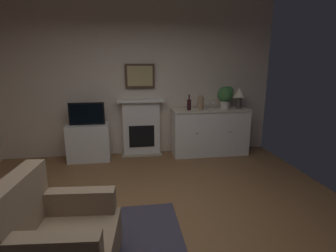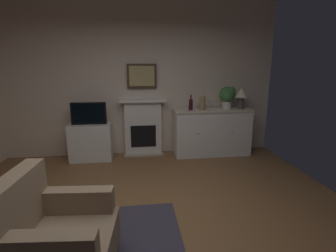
{
  "view_description": "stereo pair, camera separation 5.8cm",
  "coord_description": "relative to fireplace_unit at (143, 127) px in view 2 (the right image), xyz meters",
  "views": [
    {
      "loc": [
        -0.18,
        -2.39,
        1.74
      ],
      "look_at": [
        0.28,
        0.66,
        1.0
      ],
      "focal_mm": 27.47,
      "sensor_mm": 36.0,
      "label": 1
    },
    {
      "loc": [
        -0.12,
        -2.39,
        1.74
      ],
      "look_at": [
        0.28,
        0.66,
        1.0
      ],
      "focal_mm": 27.47,
      "sensor_mm": 36.0,
      "label": 2
    }
  ],
  "objects": [
    {
      "name": "ground_plane",
      "position": [
        -0.03,
        -2.48,
        -0.6
      ],
      "size": [
        5.24,
        5.28,
        0.1
      ],
      "primitive_type": "cube",
      "color": "brown",
      "rests_on": "ground"
    },
    {
      "name": "wall_rear",
      "position": [
        -0.03,
        0.13,
        0.93
      ],
      "size": [
        5.24,
        0.06,
        2.97
      ],
      "primitive_type": "cube",
      "color": "beige",
      "rests_on": "ground_plane"
    },
    {
      "name": "fireplace_unit",
      "position": [
        0.0,
        0.0,
        0.0
      ],
      "size": [
        0.87,
        0.3,
        1.1
      ],
      "color": "white",
      "rests_on": "ground_plane"
    },
    {
      "name": "framed_picture",
      "position": [
        0.0,
        0.05,
        0.98
      ],
      "size": [
        0.55,
        0.04,
        0.45
      ],
      "color": "#473323"
    },
    {
      "name": "sideboard_cabinet",
      "position": [
        1.33,
        -0.18,
        -0.1
      ],
      "size": [
        1.49,
        0.49,
        0.9
      ],
      "color": "white",
      "rests_on": "ground_plane"
    },
    {
      "name": "table_lamp",
      "position": [
        1.89,
        -0.18,
        0.63
      ],
      "size": [
        0.26,
        0.26,
        0.4
      ],
      "color": "#4C4742",
      "rests_on": "sideboard_cabinet"
    },
    {
      "name": "wine_bottle",
      "position": [
        0.89,
        -0.21,
        0.46
      ],
      "size": [
        0.08,
        0.08,
        0.29
      ],
      "color": "#331419",
      "rests_on": "sideboard_cabinet"
    },
    {
      "name": "wine_glass_left",
      "position": [
        1.26,
        -0.2,
        0.48
      ],
      "size": [
        0.07,
        0.07,
        0.16
      ],
      "color": "silver",
      "rests_on": "sideboard_cabinet"
    },
    {
      "name": "wine_glass_center",
      "position": [
        1.37,
        -0.2,
        0.48
      ],
      "size": [
        0.07,
        0.07,
        0.16
      ],
      "color": "silver",
      "rests_on": "sideboard_cabinet"
    },
    {
      "name": "vase_decorative",
      "position": [
        1.11,
        -0.23,
        0.49
      ],
      "size": [
        0.11,
        0.11,
        0.28
      ],
      "color": "#9E7F5B",
      "rests_on": "sideboard_cabinet"
    },
    {
      "name": "tv_cabinet",
      "position": [
        -0.97,
        -0.16,
        -0.21
      ],
      "size": [
        0.75,
        0.42,
        0.68
      ],
      "color": "white",
      "rests_on": "ground_plane"
    },
    {
      "name": "tv_set",
      "position": [
        -0.97,
        -0.19,
        0.33
      ],
      "size": [
        0.62,
        0.07,
        0.4
      ],
      "color": "black",
      "rests_on": "tv_cabinet"
    },
    {
      "name": "potted_plant_small",
      "position": [
        1.63,
        -0.13,
        0.61
      ],
      "size": [
        0.3,
        0.3,
        0.43
      ],
      "color": "beige",
      "rests_on": "sideboard_cabinet"
    },
    {
      "name": "armchair",
      "position": [
        -0.82,
        -2.97,
        -0.17
      ],
      "size": [
        0.87,
        0.84,
        0.92
      ],
      "color": "#8C7259",
      "rests_on": "ground_plane"
    }
  ]
}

